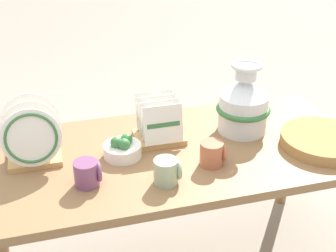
# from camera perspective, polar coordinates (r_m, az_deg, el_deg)

# --- Properties ---
(display_table) EXTENTS (1.54, 0.70, 0.61)m
(display_table) POSITION_cam_1_polar(r_m,az_deg,el_deg) (1.86, 0.00, -4.79)
(display_table) COLOR olive
(display_table) RESTS_ON ground_plane
(ceramic_vase) EXTENTS (0.22, 0.22, 0.30)m
(ceramic_vase) POSITION_cam_1_polar(r_m,az_deg,el_deg) (1.94, 9.19, 2.71)
(ceramic_vase) COLOR silver
(ceramic_vase) RESTS_ON display_table
(dish_rack_round_plates) EXTENTS (0.21, 0.19, 0.24)m
(dish_rack_round_plates) POSITION_cam_1_polar(r_m,az_deg,el_deg) (1.79, -16.21, -1.71)
(dish_rack_round_plates) COLOR tan
(dish_rack_round_plates) RESTS_ON display_table
(dish_rack_square_plates) EXTENTS (0.19, 0.17, 0.18)m
(dish_rack_square_plates) POSITION_cam_1_polar(r_m,az_deg,el_deg) (1.88, -1.13, -0.13)
(dish_rack_square_plates) COLOR tan
(dish_rack_square_plates) RESTS_ON display_table
(wicker_charger_stack) EXTENTS (0.33, 0.33, 0.04)m
(wicker_charger_stack) POSITION_cam_1_polar(r_m,az_deg,el_deg) (1.95, 18.35, -1.70)
(wicker_charger_stack) COLOR #AD7F47
(wicker_charger_stack) RESTS_ON display_table
(mug_plum_glaze) EXTENTS (0.09, 0.09, 0.09)m
(mug_plum_glaze) POSITION_cam_1_polar(r_m,az_deg,el_deg) (1.64, -9.76, -5.70)
(mug_plum_glaze) COLOR #7A4770
(mug_plum_glaze) RESTS_ON display_table
(mug_terracotta_glaze) EXTENTS (0.09, 0.09, 0.09)m
(mug_terracotta_glaze) POSITION_cam_1_polar(r_m,az_deg,el_deg) (1.73, 5.46, -3.35)
(mug_terracotta_glaze) COLOR #B76647
(mug_terracotta_glaze) RESTS_ON display_table
(mug_sage_glaze) EXTENTS (0.09, 0.09, 0.09)m
(mug_sage_glaze) POSITION_cam_1_polar(r_m,az_deg,el_deg) (1.62, -0.10, -5.53)
(mug_sage_glaze) COLOR #9EB28E
(mug_sage_glaze) RESTS_ON display_table
(fruit_bowl) EXTENTS (0.15, 0.15, 0.09)m
(fruit_bowl) POSITION_cam_1_polar(r_m,az_deg,el_deg) (1.78, -5.58, -2.77)
(fruit_bowl) COLOR white
(fruit_bowl) RESTS_ON display_table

